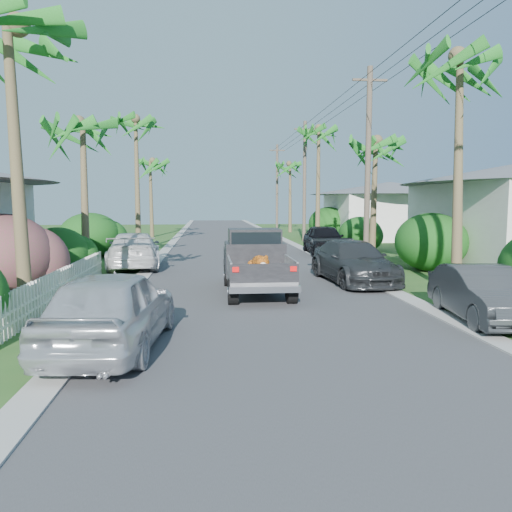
{
  "coord_description": "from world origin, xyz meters",
  "views": [
    {
      "loc": [
        -1.71,
        -9.45,
        2.9
      ],
      "look_at": [
        -0.34,
        4.65,
        1.4
      ],
      "focal_mm": 35.0,
      "sensor_mm": 36.0,
      "label": 1
    }
  ],
  "objects": [
    {
      "name": "ground",
      "position": [
        0.0,
        0.0,
        0.0
      ],
      "size": [
        120.0,
        120.0,
        0.0
      ],
      "primitive_type": "plane",
      "color": "#2C5720",
      "rests_on": "ground"
    },
    {
      "name": "road",
      "position": [
        0.0,
        25.0,
        0.01
      ],
      "size": [
        8.0,
        100.0,
        0.02
      ],
      "primitive_type": "cube",
      "color": "#38383A",
      "rests_on": "ground"
    },
    {
      "name": "curb_left",
      "position": [
        -4.3,
        25.0,
        0.03
      ],
      "size": [
        0.6,
        100.0,
        0.06
      ],
      "primitive_type": "cube",
      "color": "#A5A39E",
      "rests_on": "ground"
    },
    {
      "name": "curb_right",
      "position": [
        4.3,
        25.0,
        0.03
      ],
      "size": [
        0.6,
        100.0,
        0.06
      ],
      "primitive_type": "cube",
      "color": "#A5A39E",
      "rests_on": "ground"
    },
    {
      "name": "pickup_truck",
      "position": [
        -0.16,
        6.82,
        1.01
      ],
      "size": [
        1.98,
        5.12,
        2.06
      ],
      "color": "black",
      "rests_on": "ground"
    },
    {
      "name": "parked_car_rn",
      "position": [
        5.0,
        2.03,
        0.67
      ],
      "size": [
        1.9,
        4.23,
        1.35
      ],
      "primitive_type": "imported",
      "rotation": [
        0.0,
        0.0,
        -0.12
      ],
      "color": "#2D3032",
      "rests_on": "ground"
    },
    {
      "name": "parked_car_rm",
      "position": [
        3.6,
        8.29,
        0.75
      ],
      "size": [
        2.51,
        5.31,
        1.5
      ],
      "primitive_type": "imported",
      "rotation": [
        0.0,
        0.0,
        0.08
      ],
      "color": "#282A2C",
      "rests_on": "ground"
    },
    {
      "name": "parked_car_rf",
      "position": [
        4.89,
        18.36,
        0.84
      ],
      "size": [
        2.2,
        4.99,
        1.67
      ],
      "primitive_type": "imported",
      "rotation": [
        0.0,
        0.0,
        -0.05
      ],
      "color": "black",
      "rests_on": "ground"
    },
    {
      "name": "parked_car_ln",
      "position": [
        -3.6,
        0.47,
        0.81
      ],
      "size": [
        2.33,
        4.92,
        1.62
      ],
      "primitive_type": "imported",
      "rotation": [
        0.0,
        0.0,
        3.05
      ],
      "color": "silver",
      "rests_on": "ground"
    },
    {
      "name": "parked_car_lf",
      "position": [
        -5.0,
        13.13,
        0.8
      ],
      "size": [
        2.78,
        5.68,
        1.59
      ],
      "primitive_type": "imported",
      "rotation": [
        0.0,
        0.0,
        3.24
      ],
      "color": "silver",
      "rests_on": "ground"
    },
    {
      "name": "palm_l_a",
      "position": [
        -6.2,
        3.0,
        6.93
      ],
      "size": [
        4.4,
        4.4,
        8.2
      ],
      "color": "brown",
      "rests_on": "ground"
    },
    {
      "name": "palm_l_b",
      "position": [
        -6.8,
        12.0,
        6.15
      ],
      "size": [
        4.4,
        4.4,
        7.4
      ],
      "color": "brown",
      "rests_on": "ground"
    },
    {
      "name": "palm_l_c",
      "position": [
        -6.0,
        22.0,
        7.91
      ],
      "size": [
        4.4,
        4.4,
        9.2
      ],
      "color": "brown",
      "rests_on": "ground"
    },
    {
      "name": "palm_l_d",
      "position": [
        -6.5,
        34.0,
        6.44
      ],
      "size": [
        4.4,
        4.4,
        7.7
      ],
      "color": "brown",
      "rests_on": "ground"
    },
    {
      "name": "palm_r_a",
      "position": [
        6.3,
        6.0,
        7.42
      ],
      "size": [
        4.4,
        4.4,
        8.7
      ],
      "color": "brown",
      "rests_on": "ground"
    },
    {
      "name": "palm_r_b",
      "position": [
        6.6,
        15.0,
        5.95
      ],
      "size": [
        4.4,
        4.4,
        7.2
      ],
      "color": "brown",
      "rests_on": "ground"
    },
    {
      "name": "palm_r_c",
      "position": [
        6.2,
        26.0,
        8.11
      ],
      "size": [
        4.4,
        4.4,
        9.4
      ],
      "color": "brown",
      "rests_on": "ground"
    },
    {
      "name": "palm_r_d",
      "position": [
        6.5,
        40.0,
        6.74
      ],
      "size": [
        4.4,
        4.4,
        8.0
      ],
      "color": "brown",
      "rests_on": "ground"
    },
    {
      "name": "shrub_l_b",
      "position": [
        -7.8,
        6.0,
        1.3
      ],
      "size": [
        3.0,
        3.3,
        2.6
      ],
      "primitive_type": "ellipsoid",
      "color": "#A81858",
      "rests_on": "ground"
    },
    {
      "name": "shrub_l_c",
      "position": [
        -7.4,
        10.0,
        1.0
      ],
      "size": [
        2.4,
        2.64,
        2.0
      ],
      "primitive_type": "ellipsoid",
      "color": "#184513",
      "rests_on": "ground"
    },
    {
      "name": "shrub_l_d",
      "position": [
        -8.0,
        18.0,
        1.2
      ],
      "size": [
        3.2,
        3.52,
        2.4
      ],
      "primitive_type": "ellipsoid",
      "color": "#184513",
      "rests_on": "ground"
    },
    {
      "name": "shrub_r_b",
      "position": [
        7.8,
        11.0,
        1.25
      ],
      "size": [
        3.0,
        3.3,
        2.5
      ],
      "primitive_type": "ellipsoid",
      "color": "#184513",
      "rests_on": "ground"
    },
    {
      "name": "shrub_r_c",
      "position": [
        7.5,
        20.0,
        1.05
      ],
      "size": [
        2.6,
        2.86,
        2.1
      ],
      "primitive_type": "ellipsoid",
      "color": "#184513",
      "rests_on": "ground"
    },
    {
      "name": "shrub_r_d",
      "position": [
        8.0,
        30.0,
        1.3
      ],
      "size": [
        3.2,
        3.52,
        2.6
      ],
      "primitive_type": "ellipsoid",
      "color": "#184513",
      "rests_on": "ground"
    },
    {
      "name": "picket_fence",
      "position": [
        -6.0,
        5.5,
        0.5
      ],
      "size": [
        0.1,
        11.0,
        1.0
      ],
      "primitive_type": "cube",
      "color": "white",
      "rests_on": "ground"
    },
    {
      "name": "house_right_far",
      "position": [
        13.0,
        30.0,
        2.12
      ],
      "size": [
        9.0,
        8.0,
        4.6
      ],
      "color": "silver",
      "rests_on": "ground"
    },
    {
      "name": "utility_pole_b",
      "position": [
        5.6,
        13.0,
        4.6
      ],
      "size": [
        1.6,
        0.26,
        9.0
      ],
      "color": "brown",
      "rests_on": "ground"
    },
    {
      "name": "utility_pole_c",
      "position": [
        5.6,
        28.0,
        4.6
      ],
      "size": [
        1.6,
        0.26,
        9.0
      ],
      "color": "brown",
      "rests_on": "ground"
    },
    {
      "name": "utility_pole_d",
      "position": [
        5.6,
        43.0,
        4.6
      ],
      "size": [
        1.6,
        0.26,
        9.0
      ],
      "color": "brown",
      "rests_on": "ground"
    }
  ]
}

